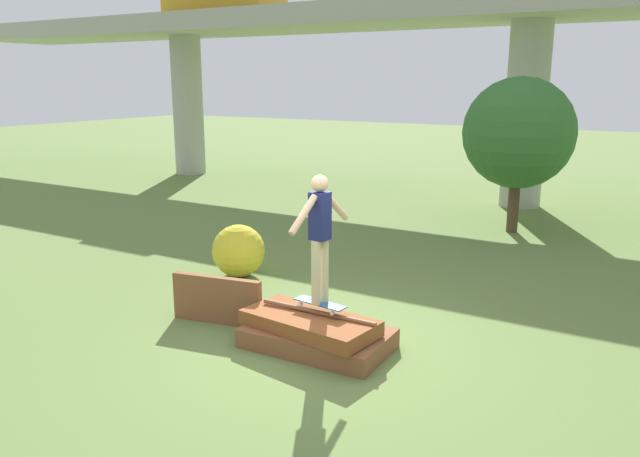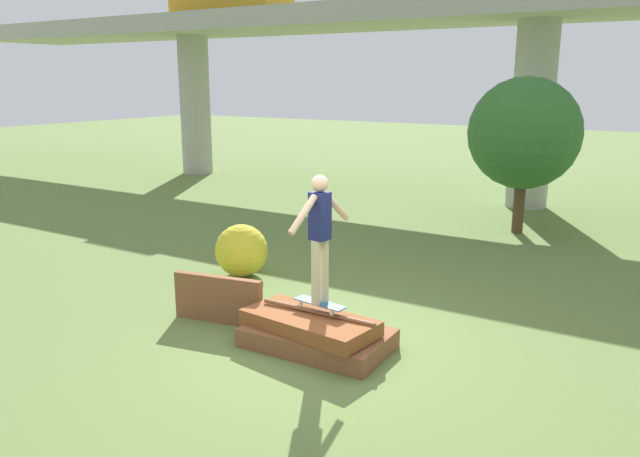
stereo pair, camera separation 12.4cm
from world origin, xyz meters
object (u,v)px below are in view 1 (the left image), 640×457
at_px(car_on_overpass_left, 222,0).
at_px(tree_behind_left, 519,133).
at_px(skater, 320,230).
at_px(bush_yellow_flowering, 239,251).
at_px(skateboard, 320,304).

height_order(car_on_overpass_left, tree_behind_left, car_on_overpass_left).
bearing_deg(tree_behind_left, car_on_overpass_left, 162.72).
distance_m(skater, bush_yellow_flowering, 3.52).
height_order(skateboard, bush_yellow_flowering, bush_yellow_flowering).
xyz_separation_m(car_on_overpass_left, bush_yellow_flowering, (7.84, -9.38, -5.64)).
height_order(skater, car_on_overpass_left, car_on_overpass_left).
distance_m(tree_behind_left, bush_yellow_flowering, 7.02).
xyz_separation_m(car_on_overpass_left, tree_behind_left, (11.21, -3.49, -3.84)).
height_order(skateboard, car_on_overpass_left, car_on_overpass_left).
relative_size(skateboard, car_on_overpass_left, 0.18).
bearing_deg(tree_behind_left, bush_yellow_flowering, -119.73).
bearing_deg(bush_yellow_flowering, skater, -33.47).
height_order(skater, tree_behind_left, tree_behind_left).
bearing_deg(bush_yellow_flowering, skateboard, -33.47).
height_order(tree_behind_left, bush_yellow_flowering, tree_behind_left).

